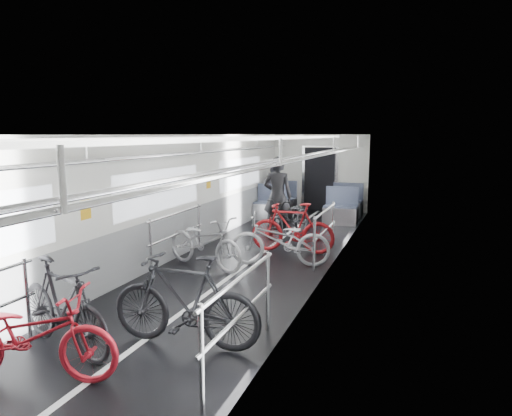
{
  "coord_description": "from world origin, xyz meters",
  "views": [
    {
      "loc": [
        2.95,
        -7.17,
        2.41
      ],
      "look_at": [
        0.0,
        1.04,
        0.99
      ],
      "focal_mm": 32.0,
      "sensor_mm": 36.0,
      "label": 1
    }
  ],
  "objects_px": {
    "bike_left_mid": "(63,306)",
    "bike_right_mid": "(280,240)",
    "person_seated": "(274,190)",
    "bike_right_near": "(185,300)",
    "bike_right_far": "(292,228)",
    "bike_aisle": "(290,218)",
    "person_standing": "(277,196)",
    "bike_left_far": "(205,242)",
    "bike_left_near": "(31,335)"
  },
  "relations": [
    {
      "from": "bike_left_mid",
      "to": "bike_right_mid",
      "type": "bearing_deg",
      "value": 0.31
    },
    {
      "from": "bike_right_mid",
      "to": "person_seated",
      "type": "height_order",
      "value": "person_seated"
    },
    {
      "from": "bike_right_mid",
      "to": "bike_right_near",
      "type": "bearing_deg",
      "value": -15.39
    },
    {
      "from": "bike_right_far",
      "to": "person_seated",
      "type": "bearing_deg",
      "value": -160.76
    },
    {
      "from": "bike_aisle",
      "to": "bike_right_near",
      "type": "bearing_deg",
      "value": -70.35
    },
    {
      "from": "person_standing",
      "to": "person_seated",
      "type": "xyz_separation_m",
      "value": [
        -0.9,
        2.59,
        -0.17
      ]
    },
    {
      "from": "bike_left_far",
      "to": "bike_aisle",
      "type": "bearing_deg",
      "value": 4.27
    },
    {
      "from": "bike_left_near",
      "to": "bike_right_mid",
      "type": "distance_m",
      "value": 4.76
    },
    {
      "from": "bike_right_far",
      "to": "bike_left_mid",
      "type": "bearing_deg",
      "value": -17.32
    },
    {
      "from": "bike_left_mid",
      "to": "person_seated",
      "type": "relative_size",
      "value": 1.13
    },
    {
      "from": "bike_right_mid",
      "to": "person_seated",
      "type": "bearing_deg",
      "value": -175.23
    },
    {
      "from": "bike_right_near",
      "to": "person_standing",
      "type": "height_order",
      "value": "person_standing"
    },
    {
      "from": "bike_left_near",
      "to": "bike_right_near",
      "type": "relative_size",
      "value": 0.98
    },
    {
      "from": "bike_aisle",
      "to": "bike_left_far",
      "type": "bearing_deg",
      "value": -89.44
    },
    {
      "from": "person_seated",
      "to": "bike_right_near",
      "type": "bearing_deg",
      "value": 101.71
    },
    {
      "from": "person_standing",
      "to": "person_seated",
      "type": "height_order",
      "value": "person_standing"
    },
    {
      "from": "bike_right_far",
      "to": "bike_left_near",
      "type": "bearing_deg",
      "value": -14.39
    },
    {
      "from": "bike_left_mid",
      "to": "bike_right_mid",
      "type": "height_order",
      "value": "bike_left_mid"
    },
    {
      "from": "bike_left_mid",
      "to": "bike_right_mid",
      "type": "distance_m",
      "value": 4.23
    },
    {
      "from": "bike_left_far",
      "to": "bike_aisle",
      "type": "height_order",
      "value": "bike_left_far"
    },
    {
      "from": "bike_right_mid",
      "to": "bike_left_mid",
      "type": "bearing_deg",
      "value": -31.94
    },
    {
      "from": "bike_right_near",
      "to": "person_seated",
      "type": "distance_m",
      "value": 8.64
    },
    {
      "from": "bike_aisle",
      "to": "bike_left_near",
      "type": "bearing_deg",
      "value": -79.75
    },
    {
      "from": "bike_aisle",
      "to": "person_standing",
      "type": "bearing_deg",
      "value": 179.12
    },
    {
      "from": "bike_left_mid",
      "to": "bike_right_near",
      "type": "bearing_deg",
      "value": -46.78
    },
    {
      "from": "person_seated",
      "to": "person_standing",
      "type": "bearing_deg",
      "value": 110.02
    },
    {
      "from": "bike_left_near",
      "to": "bike_left_far",
      "type": "relative_size",
      "value": 0.98
    },
    {
      "from": "bike_right_far",
      "to": "bike_right_near",
      "type": "bearing_deg",
      "value": -3.78
    },
    {
      "from": "bike_left_near",
      "to": "bike_aisle",
      "type": "relative_size",
      "value": 1.0
    },
    {
      "from": "bike_right_far",
      "to": "person_seated",
      "type": "height_order",
      "value": "person_seated"
    },
    {
      "from": "bike_right_mid",
      "to": "bike_aisle",
      "type": "height_order",
      "value": "bike_right_mid"
    },
    {
      "from": "bike_right_mid",
      "to": "person_seated",
      "type": "relative_size",
      "value": 1.18
    },
    {
      "from": "bike_right_mid",
      "to": "person_standing",
      "type": "distance_m",
      "value": 2.62
    },
    {
      "from": "bike_left_near",
      "to": "bike_right_far",
      "type": "bearing_deg",
      "value": -25.69
    },
    {
      "from": "bike_left_near",
      "to": "bike_right_mid",
      "type": "bearing_deg",
      "value": -28.53
    },
    {
      "from": "bike_left_mid",
      "to": "person_standing",
      "type": "distance_m",
      "value": 6.5
    },
    {
      "from": "bike_left_near",
      "to": "person_seated",
      "type": "bearing_deg",
      "value": -11.24
    },
    {
      "from": "bike_right_mid",
      "to": "bike_right_far",
      "type": "bearing_deg",
      "value": 168.43
    },
    {
      "from": "bike_right_far",
      "to": "bike_aisle",
      "type": "xyz_separation_m",
      "value": [
        -0.43,
        1.34,
        -0.05
      ]
    },
    {
      "from": "person_seated",
      "to": "bike_aisle",
      "type": "bearing_deg",
      "value": 115.5
    },
    {
      "from": "bike_right_mid",
      "to": "person_seated",
      "type": "xyz_separation_m",
      "value": [
        -1.71,
        5.03,
        0.29
      ]
    },
    {
      "from": "bike_left_far",
      "to": "person_seated",
      "type": "relative_size",
      "value": 1.17
    },
    {
      "from": "bike_right_mid",
      "to": "person_standing",
      "type": "relative_size",
      "value": 0.97
    },
    {
      "from": "bike_right_far",
      "to": "person_seated",
      "type": "distance_m",
      "value": 4.36
    },
    {
      "from": "bike_left_near",
      "to": "bike_aisle",
      "type": "xyz_separation_m",
      "value": [
        0.68,
        6.97,
        0.0
      ]
    },
    {
      "from": "bike_left_far",
      "to": "bike_right_mid",
      "type": "distance_m",
      "value": 1.38
    },
    {
      "from": "bike_aisle",
      "to": "person_seated",
      "type": "height_order",
      "value": "person_seated"
    },
    {
      "from": "bike_right_far",
      "to": "bike_aisle",
      "type": "bearing_deg",
      "value": -165.26
    },
    {
      "from": "bike_left_mid",
      "to": "person_standing",
      "type": "bearing_deg",
      "value": 13.91
    },
    {
      "from": "bike_right_near",
      "to": "bike_right_mid",
      "type": "distance_m",
      "value": 3.46
    }
  ]
}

